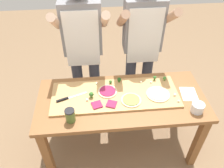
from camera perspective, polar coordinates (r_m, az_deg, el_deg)
The scene contains 25 objects.
ground_plane at distance 2.65m, azimuth 2.03°, elevation -15.39°, with size 8.00×8.00×0.00m, color #896B4C.
prep_table at distance 2.14m, azimuth 2.43°, elevation -5.88°, with size 1.56×0.68×0.76m.
cutting_board at distance 2.08m, azimuth 0.82°, elevation -2.78°, with size 1.18×0.43×0.02m, color tan.
chefs_knife at distance 2.06m, azimuth -11.34°, elevation -3.59°, with size 0.28×0.12×0.02m.
pizza_whole_beet_magenta at distance 2.09m, azimuth -1.15°, elevation -1.88°, with size 0.18×0.18×0.02m.
pizza_whole_pesto_green at distance 2.01m, azimuth 4.93°, elevation -4.10°, with size 0.18×0.18×0.02m.
pizza_whole_white_garlic at distance 2.11m, azimuth 11.73°, elevation -2.54°, with size 0.22×0.22×0.02m.
pizza_slice_far_left at distance 1.97m, azimuth -0.13°, elevation -5.16°, with size 0.09×0.09×0.01m, color #9E234C.
pizza_slice_far_right at distance 1.97m, azimuth -3.90°, elevation -5.34°, with size 0.09×0.09×0.01m, color #9E234C.
broccoli_floret_center_left at distance 2.17m, azimuth -0.39°, elevation 0.59°, with size 0.03×0.03×0.04m.
broccoli_floret_center_right at distance 2.27m, azimuth 13.36°, elevation 1.46°, with size 0.03×0.03×0.04m.
broccoli_floret_back_mid at distance 2.03m, azimuth -5.34°, elevation -2.69°, with size 0.04×0.04×0.06m.
broccoli_floret_back_right at distance 2.25m, azimuth 10.91°, elevation 1.63°, with size 0.03×0.03×0.05m.
broccoli_floret_back_left at distance 2.18m, azimuth 1.90°, elevation 1.14°, with size 0.04×0.04×0.05m.
cheese_crumble_a at distance 2.22m, azimuth 9.97°, elevation 0.42°, with size 0.01×0.01×0.01m, color silver.
cheese_crumble_b at distance 2.13m, azimuth 15.79°, elevation -2.68°, with size 0.02×0.02×0.02m, color white.
cheese_crumble_c at distance 2.21m, azimuth 7.46°, elevation 0.48°, with size 0.01×0.01×0.01m, color silver.
cheese_crumble_d at distance 2.08m, azimuth 16.70°, elevation -4.25°, with size 0.02×0.02×0.02m, color silver.
cheese_crumble_e at distance 2.02m, azimuth -6.38°, elevation -4.08°, with size 0.02×0.02×0.02m, color white.
cheese_crumble_f at distance 2.18m, azimuth -3.91°, elevation 0.13°, with size 0.01×0.01×0.01m, color silver.
flour_cup at distance 2.06m, azimuth 21.07°, elevation -5.77°, with size 0.11×0.11×0.08m.
sauce_jar at distance 1.87m, azimuth -10.68°, elevation -7.94°, with size 0.08×0.08×0.12m.
recipe_note at distance 2.22m, azimuth 19.09°, elevation -2.36°, with size 0.14×0.19×0.00m, color white.
cook_left at distance 2.38m, azimuth -7.48°, elevation 10.26°, with size 0.54×0.39×1.67m.
cook_right at distance 2.44m, azimuth 7.73°, elevation 10.97°, with size 0.54×0.39×1.67m.
Camera 1 is at (-0.23, -1.44, 2.21)m, focal length 35.62 mm.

